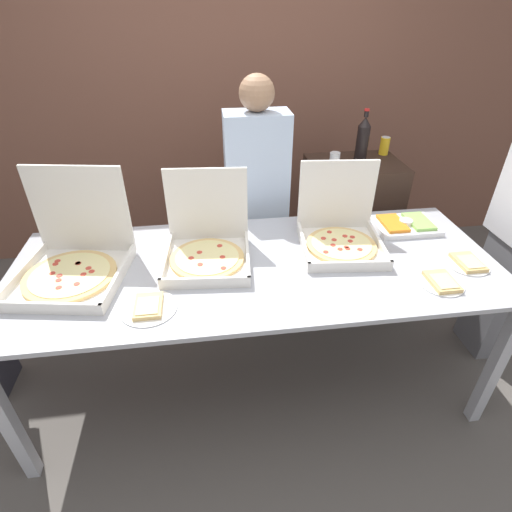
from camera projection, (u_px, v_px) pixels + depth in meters
The scene contains 15 objects.
ground_plane at pixel (256, 378), 2.54m from camera, with size 16.00×16.00×0.00m, color #514C47.
brick_wall_behind at pixel (228, 91), 3.18m from camera, with size 10.00×0.06×2.80m.
buffet_table at pixel (256, 278), 2.10m from camera, with size 2.49×0.98×0.88m.
pizza_box_near_right at pixel (207, 245), 2.06m from camera, with size 0.47×0.48×0.43m.
pizza_box_near_left at pixel (340, 233), 2.17m from camera, with size 0.47×0.48×0.42m.
pizza_box_far_left at pixel (73, 259), 1.94m from camera, with size 0.57×0.58×0.49m.
paper_plate_front_left at pixel (148, 307), 1.76m from camera, with size 0.25×0.25×0.03m.
paper_plate_front_right at pixel (442, 282), 1.91m from camera, with size 0.21×0.21×0.03m.
paper_plate_front_center at pixel (468, 263), 2.04m from camera, with size 0.22×0.22×0.03m.
veggie_tray at pixel (405, 225), 2.36m from camera, with size 0.36×0.26×0.05m.
sideboard_podium at pixel (346, 230), 3.04m from camera, with size 0.63×0.46×1.08m.
soda_bottle at pixel (363, 139), 2.69m from camera, with size 0.08×0.08×0.35m.
soda_can_silver at pixel (334, 162), 2.57m from camera, with size 0.07×0.07×0.12m.
soda_can_colored at pixel (384, 146), 2.85m from camera, with size 0.07×0.07×0.12m.
person_guest_plaid at pixel (257, 203), 2.66m from camera, with size 0.40×0.22×1.68m.
Camera 1 is at (-0.23, -1.68, 2.05)m, focal length 28.00 mm.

